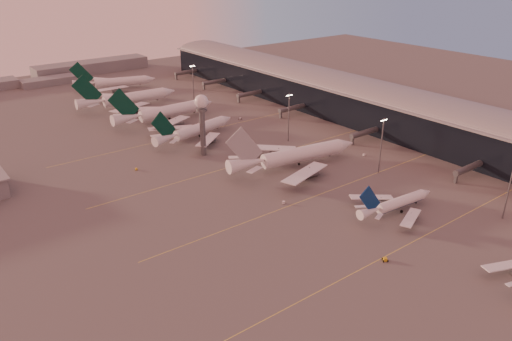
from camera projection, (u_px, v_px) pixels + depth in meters
ground at (403, 276)px, 149.53m from camera, size 700.00×700.00×0.00m
taxiway_markings at (337, 186)px, 206.99m from camera, size 180.00×185.25×0.02m
terminal at (365, 102)px, 285.66m from camera, size 57.00×362.00×23.04m
radar_tower at (202, 113)px, 231.12m from camera, size 6.40×6.40×31.10m
mast_a at (510, 184)px, 176.50m from camera, size 3.60×0.56×25.00m
mast_b at (381, 143)px, 214.77m from camera, size 3.60×0.56×25.00m
mast_c at (289, 115)px, 251.92m from camera, size 3.60×0.56×25.00m
mast_d at (193, 82)px, 316.17m from camera, size 3.60×0.56×25.00m
distant_horizon at (59, 73)px, 385.59m from camera, size 165.00×37.50×9.00m
narrowbody_mid at (396, 205)px, 185.17m from camera, size 38.15×30.36×14.90m
widebody_white at (295, 158)px, 224.52m from camera, size 66.34×52.77×23.45m
greentail_a at (196, 132)px, 259.55m from camera, size 53.82×43.03×19.79m
greentail_b at (166, 114)px, 286.21m from camera, size 65.12×52.58×23.65m
greentail_c at (129, 100)px, 312.96m from camera, size 65.26×52.60×23.69m
greentail_d at (116, 84)px, 354.67m from camera, size 56.65×45.12×21.12m
gsv_tug_mid at (385, 259)px, 156.50m from camera, size 4.51×4.12×1.11m
gsv_truck_b at (410, 196)px, 196.27m from camera, size 5.08×3.21×1.93m
gsv_truck_c at (284, 201)px, 192.53m from camera, size 5.76×4.94×2.28m
gsv_catering_b at (365, 152)px, 237.76m from camera, size 4.79×2.78×3.69m
gsv_tug_far at (249, 156)px, 237.29m from camera, size 3.60×3.40×0.89m
gsv_truck_d at (136, 168)px, 222.49m from camera, size 2.80×5.24×2.01m
gsv_tug_hangar at (240, 119)px, 290.31m from camera, size 4.10×3.66×1.00m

